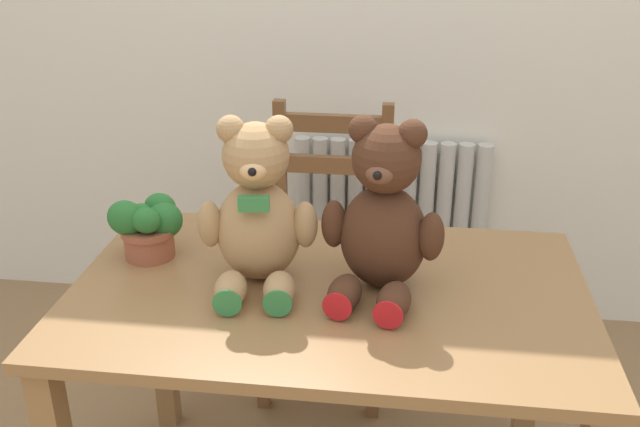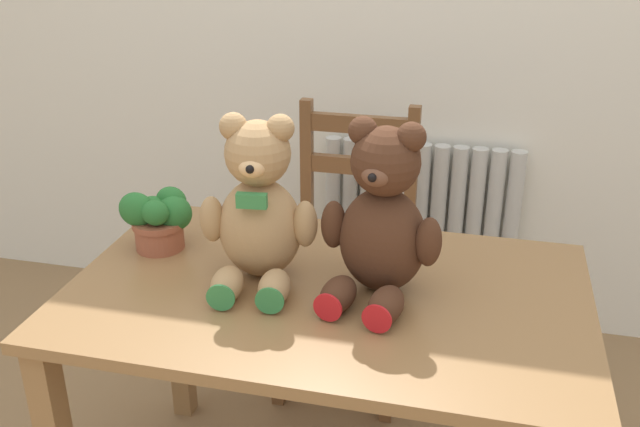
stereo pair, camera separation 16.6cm
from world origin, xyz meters
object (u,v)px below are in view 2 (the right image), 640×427
at_px(teddy_bear_left, 259,211).
at_px(teddy_bear_right, 381,222).
at_px(wooden_chair_behind, 349,253).
at_px(potted_plant, 159,219).

xyz_separation_m(teddy_bear_left, teddy_bear_right, (0.29, 0.00, 0.00)).
relative_size(wooden_chair_behind, teddy_bear_right, 2.31).
bearing_deg(teddy_bear_left, teddy_bear_right, 173.48).
bearing_deg(wooden_chair_behind, teddy_bear_left, 82.83).
bearing_deg(teddy_bear_left, wooden_chair_behind, -103.70).
distance_m(wooden_chair_behind, teddy_bear_right, 0.84).
bearing_deg(potted_plant, wooden_chair_behind, 56.81).
xyz_separation_m(teddy_bear_left, potted_plant, (-0.30, 0.09, -0.09)).
bearing_deg(potted_plant, teddy_bear_left, -15.81).
bearing_deg(teddy_bear_right, teddy_bear_left, 10.06).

